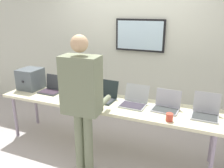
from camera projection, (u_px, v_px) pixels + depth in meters
The scene contains 13 objects.
ground at pixel (105, 148), 3.59m from camera, with size 8.00×8.00×0.04m, color #B5ADAD.
back_wall at pixel (131, 46), 4.15m from camera, with size 8.00×0.11×2.76m.
workbench at pixel (104, 105), 3.37m from camera, with size 3.16×0.70×0.75m.
equipment_box at pixel (31, 79), 3.86m from camera, with size 0.33×0.36×0.33m.
laptop_station_0 at pixel (52, 88), 3.74m from camera, with size 0.33×0.29×0.26m.
laptop_station_1 at pixel (77, 92), 3.58m from camera, with size 0.37×0.36×0.25m.
laptop_station_2 at pixel (103, 95), 3.42m from camera, with size 0.40×0.35×0.27m.
laptop_station_3 at pixel (134, 101), 3.23m from camera, with size 0.35×0.36×0.26m.
laptop_station_4 at pixel (166, 105), 3.08m from camera, with size 0.35×0.30×0.25m.
laptop_station_5 at pixel (205, 111), 2.89m from camera, with size 0.32×0.32×0.27m.
person at pixel (82, 95), 2.71m from camera, with size 0.46×0.61×1.77m.
coffee_mug at pixel (169, 117), 2.77m from camera, with size 0.09×0.09×0.09m.
paper_sheet at pixel (80, 103), 3.32m from camera, with size 0.26×0.33×0.00m.
Camera 1 is at (1.30, -2.83, 2.03)m, focal length 37.56 mm.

